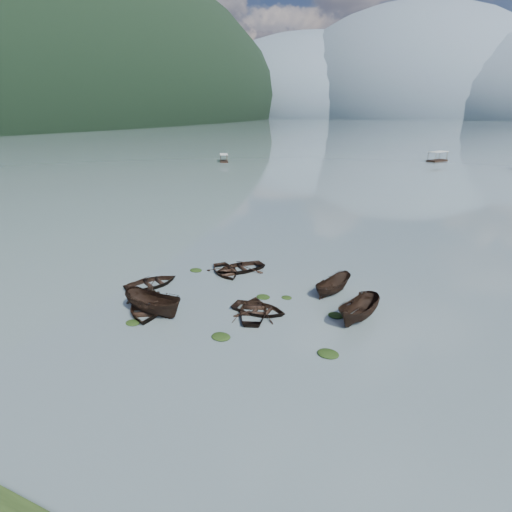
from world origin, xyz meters
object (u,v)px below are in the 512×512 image
at_px(rowboat_0, 146,311).
at_px(pontoon_centre, 437,161).
at_px(pontoon_left, 224,162).
at_px(rowboat_3, 254,314).

distance_m(rowboat_0, pontoon_centre, 109.22).
height_order(rowboat_0, pontoon_centre, pontoon_centre).
relative_size(pontoon_left, pontoon_centre, 0.78).
xyz_separation_m(rowboat_0, pontoon_centre, (17.81, 107.75, 0.00)).
distance_m(rowboat_3, pontoon_left, 90.74).
distance_m(rowboat_0, rowboat_3, 7.85).
xyz_separation_m(rowboat_0, rowboat_3, (7.32, 2.83, 0.00)).
bearing_deg(rowboat_0, pontoon_left, 83.15).
bearing_deg(rowboat_3, rowboat_0, 1.04).
relative_size(rowboat_3, pontoon_centre, 0.62).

